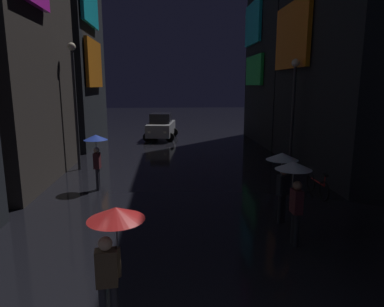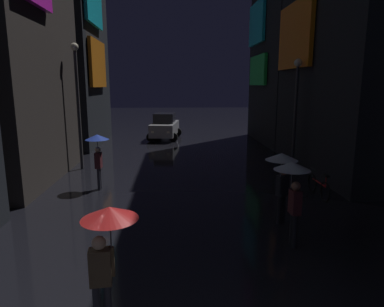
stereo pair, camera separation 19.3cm
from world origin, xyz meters
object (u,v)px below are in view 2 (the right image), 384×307
Objects in this scene: pedestrian_midstreet_left_red at (107,235)px; car_distant at (165,126)px; pedestrian_near_crossing_blue at (98,146)px; pedestrian_far_right_clear at (293,180)px; streetlamp_left_far at (77,93)px; streetlamp_right_far at (296,101)px; bicycle_parked_at_storefront at (318,186)px; pedestrian_foreground_right_clear at (282,169)px.

car_distant is at bearing 88.79° from pedestrian_midstreet_left_red.
pedestrian_near_crossing_blue is at bearing -100.24° from car_distant.
pedestrian_far_right_clear is 18.00m from car_distant.
streetlamp_left_far reaches higher than car_distant.
pedestrian_midstreet_left_red and pedestrian_far_right_clear have the same top height.
streetlamp_right_far is at bearing 70.33° from pedestrian_far_right_clear.
car_distant is 0.84× the size of streetlamp_right_far.
bicycle_parked_at_storefront is at bearing 57.70° from pedestrian_far_right_clear.
bicycle_parked_at_storefront is at bearing -26.28° from streetlamp_left_far.
bicycle_parked_at_storefront is at bearing -67.47° from car_distant.
pedestrian_near_crossing_blue is 0.49× the size of car_distant.
pedestrian_midstreet_left_red is at bearing -91.21° from car_distant.
streetlamp_left_far is at bearing 106.58° from pedestrian_midstreet_left_red.
car_distant is (-5.82, 14.04, 0.54)m from bicycle_parked_at_storefront.
pedestrian_midstreet_left_red is 0.36× the size of streetlamp_left_far.
streetlamp_left_far is (-3.34, 11.23, 1.95)m from pedestrian_midstreet_left_red.
streetlamp_left_far is at bearing 114.90° from pedestrian_near_crossing_blue.
bicycle_parked_at_storefront is (2.27, 3.60, -1.28)m from pedestrian_far_right_clear.
pedestrian_near_crossing_blue is (-5.81, 5.08, 0.00)m from pedestrian_far_right_clear.
pedestrian_foreground_right_clear is 6.95m from streetlamp_right_far.
pedestrian_midstreet_left_red is at bearing -144.00° from pedestrian_far_right_clear.
streetlamp_right_far reaches higher than pedestrian_near_crossing_blue.
pedestrian_far_right_clear and pedestrian_near_crossing_blue have the same top height.
streetlamp_right_far is 0.88× the size of streetlamp_left_far.
pedestrian_far_right_clear is 0.36× the size of streetlamp_left_far.
pedestrian_far_right_clear is 1.00× the size of pedestrian_near_crossing_blue.
pedestrian_midstreet_left_red is 1.00× the size of pedestrian_far_right_clear.
car_distant is at bearing 121.51° from streetlamp_right_far.
streetlamp_right_far is at bearing -58.49° from car_distant.
pedestrian_near_crossing_blue is 0.41× the size of streetlamp_right_far.
pedestrian_near_crossing_blue is 8.32m from bicycle_parked_at_storefront.
pedestrian_near_crossing_blue is at bearing 102.94° from pedestrian_midstreet_left_red.
streetlamp_right_far is at bearing -4.88° from streetlamp_left_far.
pedestrian_midstreet_left_red is (-4.09, -4.11, 0.00)m from pedestrian_foreground_right_clear.
pedestrian_near_crossing_blue is (-5.92, 3.87, 0.00)m from pedestrian_foreground_right_clear.
pedestrian_near_crossing_blue reaches higher than car_distant.
pedestrian_foreground_right_clear is 1.00× the size of pedestrian_near_crossing_blue.
streetlamp_right_far is (6.22, -10.15, 2.31)m from car_distant.
pedestrian_foreground_right_clear is 1.00× the size of pedestrian_far_right_clear.
pedestrian_foreground_right_clear reaches higher than bicycle_parked_at_storefront.
streetlamp_right_far reaches higher than bicycle_parked_at_storefront.
streetlamp_right_far reaches higher than car_distant.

